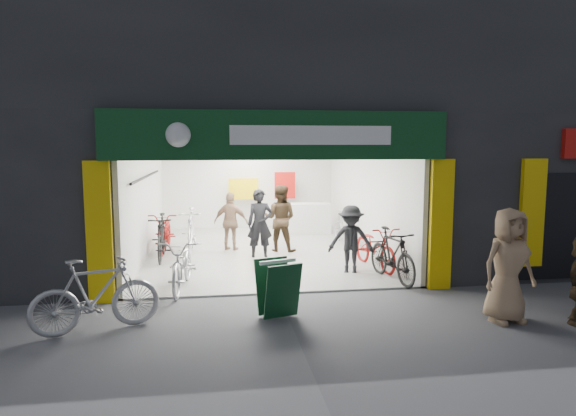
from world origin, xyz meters
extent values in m
plane|color=#56565B|center=(0.00, 0.00, 0.00)|extent=(60.00, 60.00, 0.00)
cube|color=#232326|center=(1.00, 5.00, 5.75)|extent=(16.00, 10.00, 4.50)
cube|color=#232326|center=(-5.50, 5.00, 1.75)|extent=(5.00, 10.00, 3.50)
cube|color=#232326|center=(6.00, 5.00, 1.75)|extent=(6.00, 10.00, 3.50)
cube|color=#9E9E99|center=(0.00, 4.00, 0.02)|extent=(6.00, 8.00, 0.04)
cube|color=silver|center=(0.00, 8.10, 1.60)|extent=(6.00, 0.20, 3.20)
cube|color=silver|center=(-2.95, 4.00, 1.60)|extent=(0.10, 8.00, 3.20)
cube|color=silver|center=(2.95, 4.00, 1.60)|extent=(0.10, 8.00, 3.20)
cube|color=white|center=(0.00, 4.00, 3.25)|extent=(6.00, 8.00, 0.10)
cube|color=black|center=(0.00, 0.10, 3.35)|extent=(6.00, 0.30, 0.30)
cube|color=#0C3711|center=(0.00, -0.12, 3.05)|extent=(6.40, 0.25, 0.90)
cube|color=white|center=(0.60, -0.26, 3.05)|extent=(3.00, 0.02, 0.35)
cube|color=yellow|center=(-3.25, -0.06, 1.30)|extent=(0.45, 0.12, 2.60)
cube|color=yellow|center=(3.25, -0.06, 1.30)|extent=(0.45, 0.12, 2.60)
cube|color=yellow|center=(5.20, -0.06, 1.50)|extent=(0.50, 0.12, 2.20)
cylinder|color=black|center=(-2.82, 3.40, 2.10)|extent=(0.06, 5.00, 0.06)
cube|color=silver|center=(1.80, 6.50, 0.50)|extent=(1.40, 0.60, 1.00)
cube|color=white|center=(0.00, 1.20, 3.18)|extent=(1.30, 0.35, 0.04)
cube|color=white|center=(0.00, 3.00, 3.18)|extent=(1.30, 0.35, 0.04)
cube|color=white|center=(0.00, 4.80, 3.18)|extent=(1.30, 0.35, 0.04)
cube|color=white|center=(0.00, 6.60, 3.18)|extent=(1.30, 0.35, 0.04)
imported|color=silver|center=(-1.83, 0.60, 0.53)|extent=(0.90, 2.07, 1.06)
imported|color=black|center=(-2.50, 3.34, 0.58)|extent=(0.57, 1.93, 1.16)
imported|color=maroon|center=(-2.50, 4.40, 0.54)|extent=(0.79, 2.09, 1.08)
imported|color=silver|center=(-1.80, 4.04, 0.60)|extent=(0.60, 2.01, 1.20)
imported|color=black|center=(2.50, 0.60, 0.57)|extent=(0.83, 1.95, 1.13)
imported|color=maroon|center=(2.50, 1.73, 0.51)|extent=(0.98, 2.03, 1.02)
imported|color=#AFAFB4|center=(2.50, 4.60, 0.50)|extent=(0.66, 1.71, 1.00)
imported|color=#AEAEB3|center=(-3.03, -1.54, 0.58)|extent=(2.01, 1.16, 1.17)
imported|color=black|center=(-0.05, 3.22, 0.88)|extent=(0.64, 0.42, 1.76)
imported|color=#382919|center=(0.55, 3.91, 0.91)|extent=(1.07, 0.95, 1.81)
imported|color=black|center=(1.80, 1.32, 0.77)|extent=(1.13, 0.85, 1.55)
imported|color=#9B755A|center=(-0.75, 4.16, 0.80)|extent=(1.02, 0.68, 1.61)
imported|color=#987858|center=(3.50, -2.04, 0.94)|extent=(0.98, 0.70, 1.88)
cube|color=#0E3A1D|center=(-0.11, -1.49, 0.50)|extent=(0.65, 0.40, 0.93)
cube|color=#0E3A1D|center=(-0.23, -1.11, 0.50)|extent=(0.65, 0.40, 0.93)
cube|color=white|center=(-0.17, -1.30, 0.95)|extent=(0.63, 0.25, 0.06)
camera|label=1|loc=(-1.20, -9.56, 2.89)|focal=32.00mm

